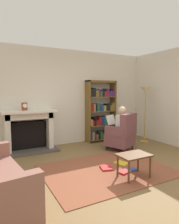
{
  "coord_description": "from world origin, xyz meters",
  "views": [
    {
      "loc": [
        -2.04,
        -2.82,
        1.53
      ],
      "look_at": [
        0.1,
        1.2,
        1.05
      ],
      "focal_mm": 31.76,
      "sensor_mm": 36.0,
      "label": 1
    }
  ],
  "objects_px": {
    "fireplace": "(29,129)",
    "armchair_reading": "(122,134)",
    "mantel_clock": "(24,106)",
    "side_table": "(134,158)",
    "bookshelf": "(101,112)",
    "seated_reader": "(118,126)",
    "floor_lamp": "(146,95)"
  },
  "relations": [
    {
      "from": "fireplace",
      "to": "bookshelf",
      "type": "distance_m",
      "value": 2.19
    },
    {
      "from": "fireplace",
      "to": "side_table",
      "type": "relative_size",
      "value": 2.41
    },
    {
      "from": "bookshelf",
      "to": "side_table",
      "type": "distance_m",
      "value": 2.74
    },
    {
      "from": "mantel_clock",
      "to": "side_table",
      "type": "xyz_separation_m",
      "value": [
        1.41,
        -2.41,
        -0.79
      ]
    },
    {
      "from": "armchair_reading",
      "to": "seated_reader",
      "type": "height_order",
      "value": "seated_reader"
    },
    {
      "from": "armchair_reading",
      "to": "floor_lamp",
      "type": "bearing_deg",
      "value": 172.68
    },
    {
      "from": "fireplace",
      "to": "mantel_clock",
      "type": "xyz_separation_m",
      "value": [
        -0.11,
        -0.1,
        0.59
      ]
    },
    {
      "from": "seated_reader",
      "to": "side_table",
      "type": "distance_m",
      "value": 1.75
    },
    {
      "from": "armchair_reading",
      "to": "seated_reader",
      "type": "distance_m",
      "value": 0.23
    },
    {
      "from": "mantel_clock",
      "to": "bookshelf",
      "type": "bearing_deg",
      "value": 3.4
    },
    {
      "from": "fireplace",
      "to": "floor_lamp",
      "type": "distance_m",
      "value": 3.42
    },
    {
      "from": "seated_reader",
      "to": "mantel_clock",
      "type": "bearing_deg",
      "value": -46.44
    },
    {
      "from": "mantel_clock",
      "to": "armchair_reading",
      "type": "bearing_deg",
      "value": -23.48
    },
    {
      "from": "fireplace",
      "to": "seated_reader",
      "type": "height_order",
      "value": "seated_reader"
    },
    {
      "from": "mantel_clock",
      "to": "floor_lamp",
      "type": "bearing_deg",
      "value": -10.69
    },
    {
      "from": "fireplace",
      "to": "armchair_reading",
      "type": "relative_size",
      "value": 1.39
    },
    {
      "from": "armchair_reading",
      "to": "side_table",
      "type": "bearing_deg",
      "value": 34.82
    },
    {
      "from": "armchair_reading",
      "to": "floor_lamp",
      "type": "distance_m",
      "value": 1.51
    },
    {
      "from": "bookshelf",
      "to": "seated_reader",
      "type": "xyz_separation_m",
      "value": [
        -0.07,
        -1.01,
        -0.28
      ]
    },
    {
      "from": "side_table",
      "to": "seated_reader",
      "type": "bearing_deg",
      "value": 62.86
    },
    {
      "from": "fireplace",
      "to": "seated_reader",
      "type": "relative_size",
      "value": 1.19
    },
    {
      "from": "seated_reader",
      "to": "floor_lamp",
      "type": "bearing_deg",
      "value": 166.96
    },
    {
      "from": "seated_reader",
      "to": "side_table",
      "type": "relative_size",
      "value": 2.04
    },
    {
      "from": "mantel_clock",
      "to": "side_table",
      "type": "bearing_deg",
      "value": -59.61
    },
    {
      "from": "bookshelf",
      "to": "armchair_reading",
      "type": "relative_size",
      "value": 1.9
    },
    {
      "from": "mantel_clock",
      "to": "seated_reader",
      "type": "distance_m",
      "value": 2.43
    },
    {
      "from": "bookshelf",
      "to": "seated_reader",
      "type": "bearing_deg",
      "value": -94.2
    },
    {
      "from": "bookshelf",
      "to": "seated_reader",
      "type": "height_order",
      "value": "bookshelf"
    },
    {
      "from": "bookshelf",
      "to": "armchair_reading",
      "type": "distance_m",
      "value": 1.21
    },
    {
      "from": "seated_reader",
      "to": "floor_lamp",
      "type": "xyz_separation_m",
      "value": [
        1.14,
        0.24,
        0.78
      ]
    },
    {
      "from": "fireplace",
      "to": "armchair_reading",
      "type": "height_order",
      "value": "fireplace"
    },
    {
      "from": "mantel_clock",
      "to": "seated_reader",
      "type": "relative_size",
      "value": 0.17
    }
  ]
}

